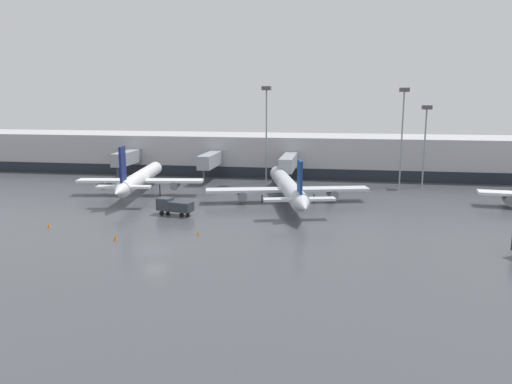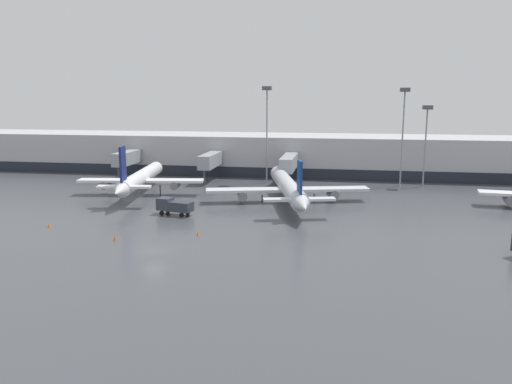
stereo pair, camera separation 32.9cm
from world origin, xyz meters
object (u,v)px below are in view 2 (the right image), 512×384
at_px(parked_jet_1, 140,178).
at_px(apron_light_mast_6, 267,108).
at_px(traffic_cone_1, 198,233).
at_px(apron_light_mast_1, 427,122).
at_px(parked_jet_2, 288,187).
at_px(apron_light_mast_5, 404,110).
at_px(service_truck_2, 174,205).
at_px(traffic_cone_0, 115,237).
at_px(traffic_cone_2, 49,225).

height_order(parked_jet_1, apron_light_mast_6, apron_light_mast_6).
xyz_separation_m(traffic_cone_1, apron_light_mast_1, (34.65, 41.85, 12.66)).
relative_size(parked_jet_2, apron_light_mast_5, 1.81).
bearing_deg(service_truck_2, apron_light_mast_1, -130.32).
bearing_deg(traffic_cone_1, apron_light_mast_1, 50.38).
xyz_separation_m(traffic_cone_0, traffic_cone_2, (-11.85, 4.45, -0.05)).
xyz_separation_m(parked_jet_1, traffic_cone_2, (-3.77, -23.59, -2.88)).
xyz_separation_m(parked_jet_2, apron_light_mast_5, (20.72, 18.71, 12.62)).
bearing_deg(apron_light_mast_6, apron_light_mast_5, 0.27).
bearing_deg(apron_light_mast_6, traffic_cone_2, -121.11).
bearing_deg(service_truck_2, traffic_cone_0, 90.56).
xyz_separation_m(service_truck_2, apron_light_mast_5, (36.87, 31.03, 13.79)).
bearing_deg(service_truck_2, parked_jet_1, -38.81).
bearing_deg(parked_jet_2, service_truck_2, 113.45).
height_order(parked_jet_1, service_truck_2, parked_jet_1).
xyz_separation_m(parked_jet_1, service_truck_2, (11.07, -13.75, -1.70)).
relative_size(parked_jet_2, traffic_cone_1, 62.24).
bearing_deg(traffic_cone_1, service_truck_2, 123.17).
xyz_separation_m(apron_light_mast_5, apron_light_mast_6, (-27.13, -0.13, 0.24)).
xyz_separation_m(parked_jet_1, traffic_cone_1, (17.80, -24.06, -2.90)).
height_order(service_truck_2, apron_light_mast_5, apron_light_mast_5).
relative_size(apron_light_mast_5, apron_light_mast_6, 0.98).
relative_size(traffic_cone_1, apron_light_mast_1, 0.04).
distance_m(service_truck_2, traffic_cone_2, 17.85).
height_order(service_truck_2, traffic_cone_0, service_truck_2).
height_order(parked_jet_2, apron_light_mast_6, apron_light_mast_6).
distance_m(service_truck_2, apron_light_mast_1, 53.28).
distance_m(parked_jet_1, traffic_cone_1, 30.07).
xyz_separation_m(parked_jet_1, parked_jet_2, (27.22, -1.43, -0.53)).
height_order(parked_jet_2, apron_light_mast_5, apron_light_mast_5).
relative_size(traffic_cone_0, apron_light_mast_1, 0.04).
bearing_deg(parked_jet_1, apron_light_mast_5, -78.25).
bearing_deg(parked_jet_2, traffic_cone_1, 143.51).
relative_size(traffic_cone_1, apron_light_mast_5, 0.03).
height_order(parked_jet_1, parked_jet_2, parked_jet_1).
relative_size(service_truck_2, traffic_cone_1, 10.37).
distance_m(traffic_cone_2, apron_light_mast_5, 67.59).
distance_m(parked_jet_2, service_truck_2, 20.35).
xyz_separation_m(traffic_cone_0, apron_light_mast_6, (12.73, 45.19, 15.17)).
xyz_separation_m(parked_jet_2, apron_light_mast_1, (25.23, 19.22, 10.29)).
xyz_separation_m(traffic_cone_0, apron_light_mast_1, (44.37, 45.83, 12.59)).
bearing_deg(traffic_cone_2, service_truck_2, 33.54).
height_order(traffic_cone_2, apron_light_mast_1, apron_light_mast_1).
distance_m(service_truck_2, apron_light_mast_6, 35.31).
relative_size(service_truck_2, apron_light_mast_5, 0.30).
distance_m(service_truck_2, traffic_cone_1, 12.37).
height_order(parked_jet_1, apron_light_mast_1, apron_light_mast_1).
relative_size(parked_jet_1, apron_light_mast_5, 1.59).
bearing_deg(service_truck_2, traffic_cone_1, 135.53).
distance_m(parked_jet_1, parked_jet_2, 27.27).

